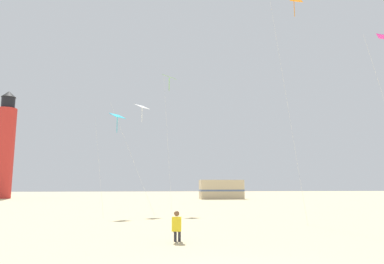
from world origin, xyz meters
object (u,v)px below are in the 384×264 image
kite_diamond_lime (169,83)px  lighthouse_distant (5,147)px  kite_diamond_white (141,110)px  kite_diamond_orange (293,9)px  kite_diamond_cyan (116,119)px  rv_van_tan (221,189)px  kite_flyer_standing (177,226)px

kite_diamond_lime → lighthouse_distant: lighthouse_distant is taller
kite_diamond_white → kite_diamond_orange: (9.42, -7.13, 5.12)m
kite_diamond_white → kite_diamond_cyan: kite_diamond_white is taller
kite_diamond_cyan → rv_van_tan: kite_diamond_cyan is taller
kite_diamond_lime → rv_van_tan: kite_diamond_lime is taller
kite_flyer_standing → kite_diamond_lime: size_ratio=0.10×
kite_diamond_white → rv_van_tan: size_ratio=1.28×
kite_diamond_lime → rv_van_tan: size_ratio=1.73×
kite_flyer_standing → kite_diamond_cyan: (-3.55, 11.45, 6.11)m
kite_flyer_standing → kite_diamond_white: size_ratio=0.14×
lighthouse_distant → rv_van_tan: lighthouse_distant is taller
kite_flyer_standing → kite_diamond_cyan: size_ratio=0.16×
kite_diamond_cyan → kite_diamond_lime: kite_diamond_lime is taller
rv_van_tan → kite_diamond_cyan: bearing=-116.9°
kite_diamond_orange → lighthouse_distant: bearing=130.1°
kite_flyer_standing → kite_diamond_cyan: 13.45m
kite_diamond_cyan → kite_diamond_lime: 6.32m
kite_flyer_standing → lighthouse_distant: bearing=-51.9°
kite_diamond_orange → rv_van_tan: (1.71, 32.04, -11.49)m
kite_diamond_cyan → rv_van_tan: (12.83, 26.60, -5.33)m
kite_diamond_white → kite_diamond_lime: 3.84m
kite_diamond_orange → lighthouse_distant: lighthouse_distant is taller
kite_flyer_standing → kite_diamond_lime: 17.73m
kite_diamond_cyan → lighthouse_distant: 37.76m
kite_diamond_white → kite_diamond_cyan: size_ratio=1.16×
kite_flyer_standing → kite_diamond_orange: kite_diamond_orange is taller
kite_diamond_orange → kite_diamond_cyan: 13.83m
kite_diamond_white → kite_diamond_cyan: bearing=-135.2°
kite_diamond_cyan → kite_diamond_orange: bearing=-26.1°
kite_diamond_white → lighthouse_distant: 37.30m
kite_flyer_standing → kite_diamond_white: bearing=-72.7°
kite_flyer_standing → kite_diamond_white: kite_diamond_white is taller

